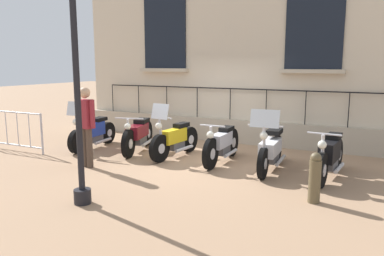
{
  "coord_description": "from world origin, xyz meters",
  "views": [
    {
      "loc": [
        8.0,
        3.86,
        2.27
      ],
      "look_at": [
        0.32,
        0.0,
        0.8
      ],
      "focal_mm": 35.33,
      "sensor_mm": 36.0,
      "label": 1
    }
  ],
  "objects_px": {
    "motorcycle_silver": "(222,144)",
    "bollard": "(315,178)",
    "crowd_barrier": "(12,129)",
    "pedestrian_standing": "(86,122)",
    "motorcycle_black": "(330,157)",
    "motorcycle_blue": "(93,133)",
    "motorcycle_white": "(271,150)",
    "motorcycle_maroon": "(138,135)",
    "motorcycle_yellow": "(175,140)"
  },
  "relations": [
    {
      "from": "pedestrian_standing",
      "to": "bollard",
      "type": "bearing_deg",
      "value": 90.02
    },
    {
      "from": "motorcycle_blue",
      "to": "motorcycle_white",
      "type": "bearing_deg",
      "value": 90.76
    },
    {
      "from": "motorcycle_silver",
      "to": "bollard",
      "type": "xyz_separation_m",
      "value": [
        1.7,
        2.34,
        -0.0
      ]
    },
    {
      "from": "motorcycle_silver",
      "to": "pedestrian_standing",
      "type": "bearing_deg",
      "value": -55.88
    },
    {
      "from": "crowd_barrier",
      "to": "bollard",
      "type": "distance_m",
      "value": 7.76
    },
    {
      "from": "motorcycle_maroon",
      "to": "motorcycle_yellow",
      "type": "bearing_deg",
      "value": 84.65
    },
    {
      "from": "motorcycle_silver",
      "to": "motorcycle_black",
      "type": "xyz_separation_m",
      "value": [
        0.17,
        2.38,
        0.01
      ]
    },
    {
      "from": "motorcycle_blue",
      "to": "motorcycle_white",
      "type": "distance_m",
      "value": 4.86
    },
    {
      "from": "crowd_barrier",
      "to": "motorcycle_blue",
      "type": "bearing_deg",
      "value": 123.16
    },
    {
      "from": "motorcycle_maroon",
      "to": "motorcycle_yellow",
      "type": "relative_size",
      "value": 1.09
    },
    {
      "from": "motorcycle_yellow",
      "to": "motorcycle_silver",
      "type": "distance_m",
      "value": 1.23
    },
    {
      "from": "motorcycle_white",
      "to": "bollard",
      "type": "distance_m",
      "value": 1.95
    },
    {
      "from": "motorcycle_silver",
      "to": "pedestrian_standing",
      "type": "height_order",
      "value": "pedestrian_standing"
    },
    {
      "from": "motorcycle_white",
      "to": "motorcycle_silver",
      "type": "bearing_deg",
      "value": -96.07
    },
    {
      "from": "crowd_barrier",
      "to": "bollard",
      "type": "xyz_separation_m",
      "value": [
        0.38,
        7.75,
        -0.14
      ]
    },
    {
      "from": "motorcycle_silver",
      "to": "motorcycle_white",
      "type": "height_order",
      "value": "motorcycle_white"
    },
    {
      "from": "motorcycle_black",
      "to": "pedestrian_standing",
      "type": "height_order",
      "value": "pedestrian_standing"
    },
    {
      "from": "pedestrian_standing",
      "to": "motorcycle_silver",
      "type": "bearing_deg",
      "value": 124.12
    },
    {
      "from": "motorcycle_yellow",
      "to": "motorcycle_black",
      "type": "bearing_deg",
      "value": 87.85
    },
    {
      "from": "motorcycle_blue",
      "to": "motorcycle_white",
      "type": "height_order",
      "value": "motorcycle_white"
    },
    {
      "from": "motorcycle_black",
      "to": "crowd_barrier",
      "type": "xyz_separation_m",
      "value": [
        1.15,
        -7.8,
        0.13
      ]
    },
    {
      "from": "motorcycle_silver",
      "to": "motorcycle_black",
      "type": "distance_m",
      "value": 2.39
    },
    {
      "from": "motorcycle_white",
      "to": "motorcycle_maroon",
      "type": "bearing_deg",
      "value": -93.25
    },
    {
      "from": "motorcycle_blue",
      "to": "motorcycle_silver",
      "type": "distance_m",
      "value": 3.69
    },
    {
      "from": "motorcycle_maroon",
      "to": "bollard",
      "type": "height_order",
      "value": "motorcycle_maroon"
    },
    {
      "from": "motorcycle_blue",
      "to": "bollard",
      "type": "distance_m",
      "value": 6.2
    },
    {
      "from": "motorcycle_maroon",
      "to": "motorcycle_white",
      "type": "relative_size",
      "value": 1.02
    },
    {
      "from": "motorcycle_silver",
      "to": "bollard",
      "type": "bearing_deg",
      "value": 54.0
    },
    {
      "from": "motorcycle_blue",
      "to": "motorcycle_maroon",
      "type": "bearing_deg",
      "value": 101.63
    },
    {
      "from": "motorcycle_yellow",
      "to": "motorcycle_silver",
      "type": "xyz_separation_m",
      "value": [
        -0.03,
        1.23,
        -0.0
      ]
    },
    {
      "from": "motorcycle_maroon",
      "to": "motorcycle_yellow",
      "type": "xyz_separation_m",
      "value": [
        0.11,
        1.15,
        -0.01
      ]
    },
    {
      "from": "crowd_barrier",
      "to": "motorcycle_white",
      "type": "bearing_deg",
      "value": 100.29
    },
    {
      "from": "crowd_barrier",
      "to": "pedestrian_standing",
      "type": "xyz_separation_m",
      "value": [
        0.38,
        2.91,
        0.44
      ]
    },
    {
      "from": "motorcycle_maroon",
      "to": "crowd_barrier",
      "type": "bearing_deg",
      "value": -65.22
    },
    {
      "from": "motorcycle_silver",
      "to": "motorcycle_white",
      "type": "relative_size",
      "value": 0.99
    },
    {
      "from": "motorcycle_blue",
      "to": "motorcycle_yellow",
      "type": "relative_size",
      "value": 1.03
    },
    {
      "from": "motorcycle_black",
      "to": "motorcycle_blue",
      "type": "bearing_deg",
      "value": -89.78
    },
    {
      "from": "motorcycle_blue",
      "to": "crowd_barrier",
      "type": "bearing_deg",
      "value": -56.84
    },
    {
      "from": "crowd_barrier",
      "to": "motorcycle_black",
      "type": "bearing_deg",
      "value": 98.42
    },
    {
      "from": "motorcycle_blue",
      "to": "crowd_barrier",
      "type": "xyz_separation_m",
      "value": [
        1.13,
        -1.73,
        0.13
      ]
    },
    {
      "from": "motorcycle_maroon",
      "to": "motorcycle_yellow",
      "type": "distance_m",
      "value": 1.16
    },
    {
      "from": "motorcycle_yellow",
      "to": "motorcycle_maroon",
      "type": "bearing_deg",
      "value": -95.35
    },
    {
      "from": "motorcycle_black",
      "to": "pedestrian_standing",
      "type": "distance_m",
      "value": 5.16
    },
    {
      "from": "motorcycle_blue",
      "to": "bollard",
      "type": "relative_size",
      "value": 2.33
    },
    {
      "from": "motorcycle_white",
      "to": "bollard",
      "type": "height_order",
      "value": "motorcycle_white"
    },
    {
      "from": "motorcycle_black",
      "to": "crowd_barrier",
      "type": "relative_size",
      "value": 0.93
    },
    {
      "from": "crowd_barrier",
      "to": "pedestrian_standing",
      "type": "distance_m",
      "value": 2.96
    },
    {
      "from": "motorcycle_yellow",
      "to": "crowd_barrier",
      "type": "relative_size",
      "value": 0.87
    },
    {
      "from": "motorcycle_maroon",
      "to": "crowd_barrier",
      "type": "height_order",
      "value": "crowd_barrier"
    },
    {
      "from": "motorcycle_silver",
      "to": "motorcycle_black",
      "type": "height_order",
      "value": "motorcycle_black"
    }
  ]
}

